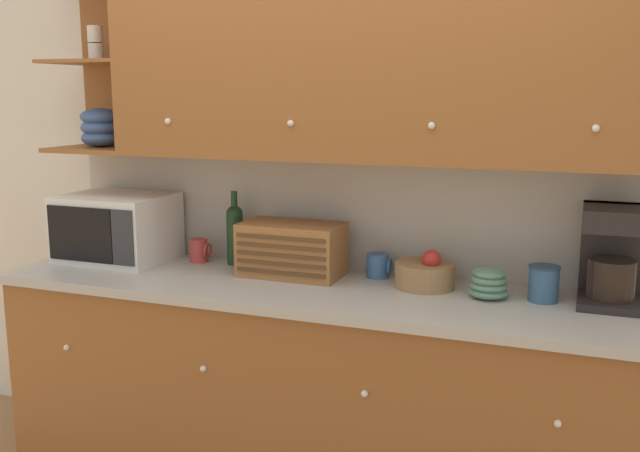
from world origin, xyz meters
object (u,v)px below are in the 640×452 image
Objects in this scene: storage_canister at (544,283)px; coffee_maker at (612,254)px; microwave at (117,227)px; wine_bottle at (235,232)px; fruit_basket at (425,274)px; bread_box at (292,249)px; mug_blue_second at (378,266)px; mug at (199,250)px; bowl_stack_on_counter at (489,284)px.

coffee_maker is (0.23, 0.07, 0.12)m from storage_canister.
microwave is 1.32× the size of coffee_maker.
coffee_maker is at bearing -1.71° from wine_bottle.
wine_bottle is at bearing 178.29° from coffee_maker.
fruit_basket is 0.71m from coffee_maker.
microwave reaches higher than fruit_basket.
bread_box reaches higher than storage_canister.
mug_blue_second is (1.24, 0.12, -0.10)m from microwave.
mug_blue_second is (0.85, 0.02, -0.00)m from mug.
bowl_stack_on_counter is at bearing -16.73° from mug_blue_second.
mug_blue_second is 0.70× the size of bowl_stack_on_counter.
bread_box is 0.38m from mug_blue_second.
microwave is 0.88m from bread_box.
wine_bottle is 2.48× the size of storage_canister.
wine_bottle is at bearing 172.98° from bowl_stack_on_counter.
coffee_maker reaches higher than mug_blue_second.
bowl_stack_on_counter is at bearing -0.80° from microwave.
coffee_maker is at bearing 1.90° from microwave.
wine_bottle is at bearing -179.87° from mug_blue_second.
fruit_basket is 1.59× the size of bowl_stack_on_counter.
storage_canister is (1.36, -0.11, -0.08)m from wine_bottle.
bowl_stack_on_counter reaches higher than mug_blue_second.
coffee_maker is (1.27, 0.05, 0.07)m from bread_box.
microwave is 1.72m from bowl_stack_on_counter.
wine_bottle is 0.92× the size of coffee_maker.
wine_bottle reaches higher than fruit_basket.
wine_bottle is at bearing 7.41° from mug.
mug is 0.79× the size of storage_canister.
mug_blue_second is at bearing 170.43° from storage_canister.
microwave reaches higher than storage_canister.
fruit_basket is (1.07, -0.06, 0.00)m from mug.
coffee_maker reaches higher than wine_bottle.
mug_blue_second is 0.78× the size of storage_canister.
mug is 0.45× the size of fruit_basket.
microwave is 4.58× the size of mug_blue_second.
storage_canister is (1.53, -0.09, 0.01)m from mug.
storage_canister is at bearing -3.36° from mug.
coffee_maker is at bearing -3.09° from mug_blue_second.
bowl_stack_on_counter is 1.12× the size of storage_canister.
microwave is 3.18× the size of bowl_stack_on_counter.
fruit_basket is at bearing -5.12° from wine_bottle.
microwave is at bearing 179.20° from bowl_stack_on_counter.
microwave reaches higher than bowl_stack_on_counter.
mug_blue_second is 0.50m from bowl_stack_on_counter.
bread_box is at bearing 176.76° from bowl_stack_on_counter.
bread_box reaches higher than fruit_basket.
coffee_maker is at bearing 12.43° from bowl_stack_on_counter.
bread_box is 1.78× the size of fruit_basket.
bread_box is at bearing 1.54° from microwave.
microwave is 2.15m from coffee_maker.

